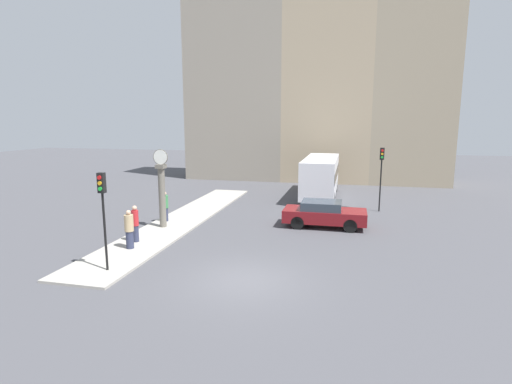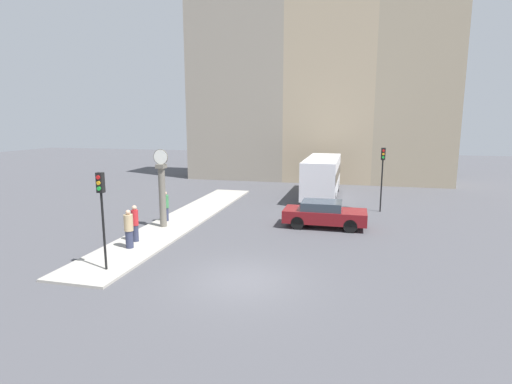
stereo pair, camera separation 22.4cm
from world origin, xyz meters
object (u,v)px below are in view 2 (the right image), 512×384
(pedestrian_red_top, at_px, (135,223))
(traffic_light_near, at_px, (102,201))
(sedan_car, at_px, (324,214))
(bus_distant, at_px, (322,175))
(pedestrian_green_hoodie, at_px, (165,206))
(street_clock, at_px, (162,190))
(pedestrian_tan_coat, at_px, (129,229))
(traffic_light_far, at_px, (383,167))

(pedestrian_red_top, bearing_deg, traffic_light_near, -77.27)
(sedan_car, xyz_separation_m, pedestrian_red_top, (-8.48, -5.16, 0.25))
(bus_distant, xyz_separation_m, pedestrian_green_hoodie, (-8.04, -10.04, -0.75))
(sedan_car, xyz_separation_m, street_clock, (-8.45, -2.36, 1.35))
(pedestrian_red_top, distance_m, pedestrian_tan_coat, 0.99)
(traffic_light_far, bearing_deg, pedestrian_tan_coat, -136.70)
(bus_distant, height_order, pedestrian_tan_coat, bus_distant)
(pedestrian_red_top, bearing_deg, sedan_car, 31.31)
(traffic_light_near, relative_size, traffic_light_far, 0.92)
(sedan_car, height_order, pedestrian_green_hoodie, pedestrian_green_hoodie)
(pedestrian_green_hoodie, bearing_deg, pedestrian_tan_coat, -82.38)
(traffic_light_far, height_order, pedestrian_tan_coat, traffic_light_far)
(traffic_light_near, distance_m, pedestrian_tan_coat, 3.22)
(street_clock, xyz_separation_m, pedestrian_tan_coat, (0.23, -3.76, -1.13))
(pedestrian_green_hoodie, bearing_deg, bus_distant, 51.32)
(sedan_car, bearing_deg, street_clock, -164.41)
(traffic_light_near, distance_m, pedestrian_red_top, 4.07)
(bus_distant, distance_m, street_clock, 13.55)
(pedestrian_red_top, relative_size, pedestrian_tan_coat, 1.00)
(traffic_light_near, distance_m, pedestrian_green_hoodie, 7.83)
(traffic_light_far, bearing_deg, pedestrian_red_top, -139.97)
(traffic_light_far, xyz_separation_m, pedestrian_red_top, (-11.71, -9.84, -1.93))
(street_clock, bearing_deg, pedestrian_tan_coat, -86.55)
(bus_distant, bearing_deg, sedan_car, -84.54)
(street_clock, bearing_deg, pedestrian_green_hoodie, 110.35)
(traffic_light_near, relative_size, street_clock, 0.90)
(traffic_light_near, distance_m, street_clock, 6.43)
(pedestrian_tan_coat, bearing_deg, traffic_light_near, -78.05)
(traffic_light_near, relative_size, pedestrian_tan_coat, 2.15)
(pedestrian_green_hoodie, bearing_deg, street_clock, -69.65)
(sedan_car, height_order, street_clock, street_clock)
(sedan_car, distance_m, traffic_light_far, 6.09)
(bus_distant, relative_size, traffic_light_far, 2.10)
(traffic_light_far, height_order, street_clock, street_clock)
(traffic_light_near, xyz_separation_m, pedestrian_red_top, (-0.80, 3.55, -1.82))
(pedestrian_green_hoodie, bearing_deg, traffic_light_near, -80.88)
(street_clock, bearing_deg, sedan_car, 15.59)
(bus_distant, height_order, pedestrian_red_top, bus_distant)
(sedan_car, xyz_separation_m, traffic_light_far, (3.23, 4.68, 2.17))
(traffic_light_far, distance_m, pedestrian_green_hoodie, 13.61)
(traffic_light_far, bearing_deg, bus_distant, 134.35)
(sedan_car, xyz_separation_m, pedestrian_tan_coat, (-8.23, -6.12, 0.23))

